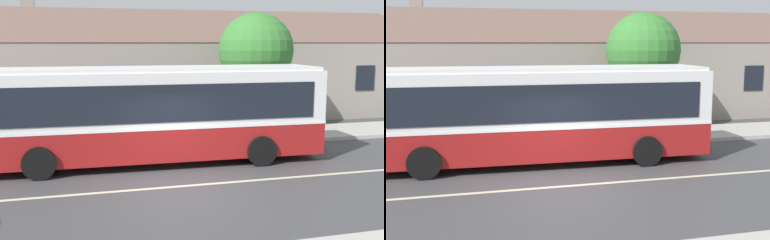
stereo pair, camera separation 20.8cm
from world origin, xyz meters
The scene contains 8 objects.
ground_plane centered at (0.00, 0.00, 0.00)m, with size 300.00×300.00×0.00m, color #424244.
sidewalk_far centered at (0.00, 6.00, 0.07)m, with size 60.00×3.00×0.15m, color #ADAAA3.
lane_divider_stripe centered at (0.00, 0.00, 0.00)m, with size 60.00×0.16×0.01m, color beige.
community_building centered at (2.82, 14.54, 2.10)m, with size 27.91×10.49×6.90m.
transit_bus centered at (-0.52, 2.90, 1.73)m, with size 12.11×3.01×3.21m.
bench_down_street centered at (-2.12, 5.57, 0.57)m, with size 1.66×0.51×0.94m.
street_tree_primary centered at (5.24, 7.19, 3.66)m, with size 3.30×3.30×5.33m.
bus_stop_sign centered at (5.50, 4.99, 1.64)m, with size 0.36×0.07×2.40m.
Camera 2 is at (-2.96, -12.77, 4.01)m, focal length 45.00 mm.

